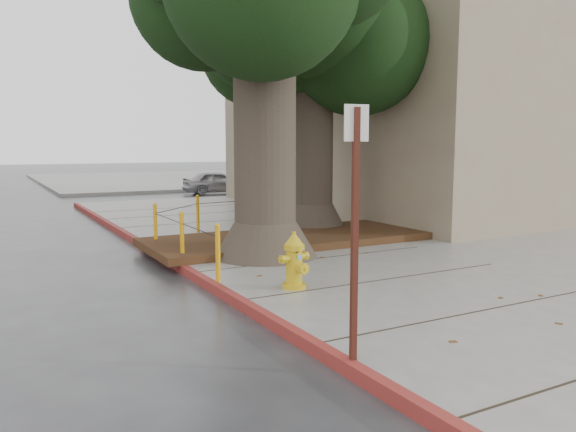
% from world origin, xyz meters
% --- Properties ---
extents(ground, '(140.00, 140.00, 0.00)m').
position_xyz_m(ground, '(0.00, 0.00, 0.00)').
color(ground, '#28282B').
rests_on(ground, ground).
extents(sidewalk_main, '(16.00, 26.00, 0.15)m').
position_xyz_m(sidewalk_main, '(6.00, 2.50, 0.07)').
color(sidewalk_main, slate).
rests_on(sidewalk_main, ground).
extents(sidewalk_far, '(16.00, 20.00, 0.15)m').
position_xyz_m(sidewalk_far, '(6.00, 30.00, 0.07)').
color(sidewalk_far, slate).
rests_on(sidewalk_far, ground).
extents(curb_red, '(0.14, 26.00, 0.16)m').
position_xyz_m(curb_red, '(-2.00, 2.50, 0.07)').
color(curb_red, maroon).
rests_on(curb_red, ground).
extents(planter_bed, '(6.40, 2.60, 0.16)m').
position_xyz_m(planter_bed, '(0.90, 3.90, 0.23)').
color(planter_bed, black).
rests_on(planter_bed, sidewalk_main).
extents(building_corner, '(12.00, 13.00, 10.00)m').
position_xyz_m(building_corner, '(10.00, 8.50, 5.00)').
color(building_corner, gray).
rests_on(building_corner, ground).
extents(building_side_white, '(10.00, 10.00, 9.00)m').
position_xyz_m(building_side_white, '(16.00, 26.00, 4.50)').
color(building_side_white, silver).
rests_on(building_side_white, ground).
extents(building_side_grey, '(12.00, 14.00, 12.00)m').
position_xyz_m(building_side_grey, '(22.00, 32.00, 6.00)').
color(building_side_grey, slate).
rests_on(building_side_grey, ground).
extents(tree_far, '(4.50, 3.80, 7.17)m').
position_xyz_m(tree_far, '(2.64, 5.32, 5.02)').
color(tree_far, '#4C3F33').
rests_on(tree_far, sidewalk_main).
extents(bollard_ring, '(3.79, 5.39, 0.95)m').
position_xyz_m(bollard_ring, '(-0.87, 4.38, 0.66)').
color(bollard_ring, orange).
rests_on(bollard_ring, sidewalk_main).
extents(fire_hydrant, '(0.47, 0.44, 0.88)m').
position_xyz_m(fire_hydrant, '(-1.04, 0.23, 0.58)').
color(fire_hydrant, gold).
rests_on(fire_hydrant, sidewalk_main).
extents(signpost, '(0.25, 0.07, 2.56)m').
position_xyz_m(signpost, '(-1.95, -2.58, 1.60)').
color(signpost, '#471911').
rests_on(signpost, sidewalk_main).
extents(car_silver, '(3.39, 1.66, 1.11)m').
position_xyz_m(car_silver, '(4.92, 18.34, 0.56)').
color(car_silver, '#9C9DA1').
rests_on(car_silver, ground).
extents(car_red, '(3.94, 1.49, 1.29)m').
position_xyz_m(car_red, '(9.94, 19.23, 0.64)').
color(car_red, maroon).
rests_on(car_red, ground).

